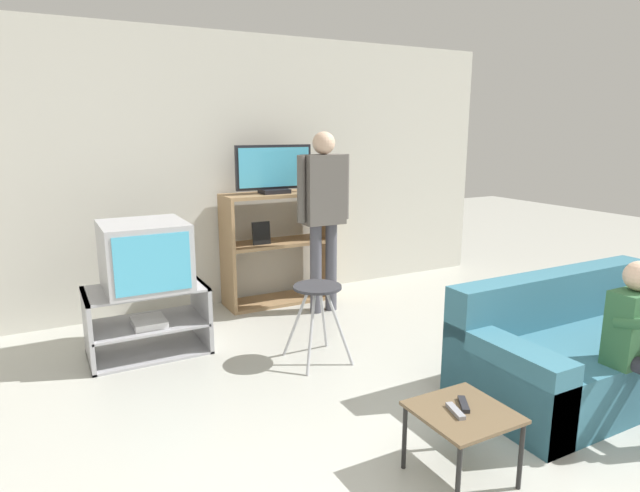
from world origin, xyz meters
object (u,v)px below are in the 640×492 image
remote_control_white (455,411)px  person_standing_adult (324,204)px  remote_control_black (464,404)px  media_shelf (276,247)px  couch (585,352)px  tv_stand (147,321)px  television_flat (274,171)px  folding_stool (317,299)px  snack_table (463,419)px  television_main (145,255)px

remote_control_white → person_standing_adult: bearing=90.6°
remote_control_black → person_standing_adult: (0.57, 2.51, 0.65)m
remote_control_black → media_shelf: bearing=117.0°
remote_control_white → couch: couch is taller
tv_stand → media_shelf: media_shelf is taller
media_shelf → remote_control_black: bearing=-95.6°
couch → person_standing_adult: 2.46m
television_flat → remote_control_white: television_flat is taller
folding_stool → snack_table: 1.58m
television_main → snack_table: television_main is taller
media_shelf → folding_stool: media_shelf is taller
tv_stand → couch: couch is taller
television_main → couch: bearing=-39.2°
folding_stool → snack_table: bearing=-91.0°
couch → person_standing_adult: size_ratio=1.07×
snack_table → couch: bearing=13.7°
media_shelf → person_standing_adult: (0.28, -0.47, 0.47)m
tv_stand → remote_control_white: tv_stand is taller
television_flat → couch: size_ratio=0.43×
television_main → person_standing_adult: size_ratio=0.37×
television_flat → couch: (1.09, -2.64, -1.06)m
television_main → person_standing_adult: 1.69m
television_main → remote_control_white: television_main is taller
television_flat → remote_control_black: bearing=-95.2°
tv_stand → remote_control_white: (1.02, -2.32, 0.12)m
remote_control_black → person_standing_adult: 2.65m
snack_table → remote_control_white: 0.07m
folding_stool → couch: 1.85m
tv_stand → remote_control_white: size_ratio=6.13×
television_main → person_standing_adult: person_standing_adult is taller
television_main → television_flat: 1.60m
remote_control_white → couch: 1.48m
remote_control_white → couch: bearing=28.2°
tv_stand → television_main: bearing=30.4°
remote_control_white → couch: size_ratio=0.08×
media_shelf → remote_control_black: media_shelf is taller
snack_table → remote_control_black: 0.07m
couch → person_standing_adult: bearing=109.7°
remote_control_black → couch: couch is taller
folding_stool → couch: bearing=-42.2°
folding_stool → remote_control_white: folding_stool is taller
television_main → folding_stool: size_ratio=1.06×
person_standing_adult → tv_stand: bearing=-172.5°
couch → television_main: bearing=140.8°
tv_stand → remote_control_black: size_ratio=6.13×
media_shelf → television_main: bearing=-153.8°
couch → person_standing_adult: person_standing_adult is taller
television_flat → snack_table: television_flat is taller
television_main → television_flat: (1.35, 0.65, 0.54)m
television_main → media_shelf: bearing=26.2°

